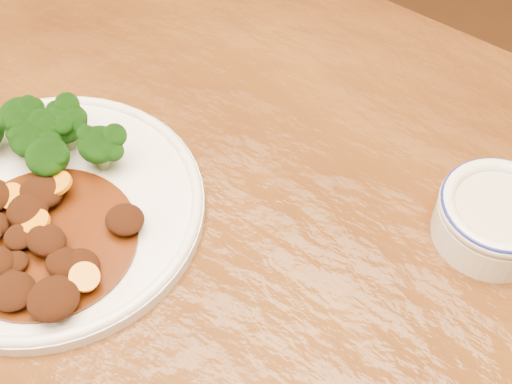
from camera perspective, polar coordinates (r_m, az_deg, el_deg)
The scene contains 5 objects.
dining_table at distance 0.74m, azimuth -4.41°, elevation -8.75°, with size 1.57×1.03×0.75m.
dinner_plate at distance 0.72m, azimuth -16.24°, elevation -1.26°, with size 0.30×0.30×0.02m.
broccoli_florets at distance 0.74m, azimuth -16.81°, elevation 4.52°, with size 0.15×0.10×0.05m.
mince_stew at distance 0.68m, azimuth -17.54°, elevation -3.50°, with size 0.18×0.17×0.03m.
dip_bowl at distance 0.70m, azimuth 18.68°, elevation -1.85°, with size 0.11×0.11×0.05m.
Camera 1 is at (0.24, -0.28, 1.31)m, focal length 50.00 mm.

